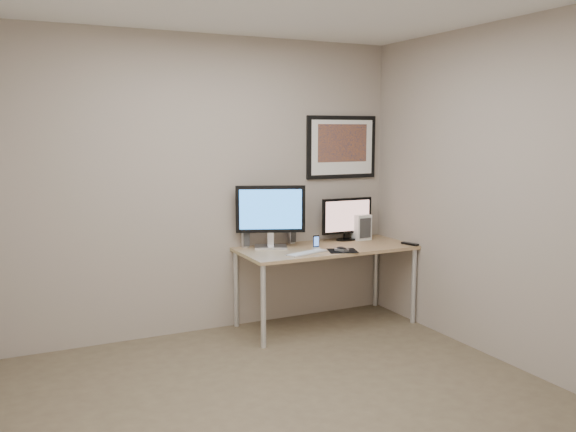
% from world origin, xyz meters
% --- Properties ---
extents(floor, '(3.60, 3.60, 0.00)m').
position_xyz_m(floor, '(0.00, 0.00, 0.00)').
color(floor, brown).
rests_on(floor, ground).
extents(room, '(3.60, 3.60, 3.60)m').
position_xyz_m(room, '(0.00, 0.45, 1.64)').
color(room, white).
rests_on(room, ground).
extents(desk, '(1.60, 0.70, 0.73)m').
position_xyz_m(desk, '(1.00, 1.35, 0.66)').
color(desk, '#8E6245').
rests_on(desk, floor).
extents(framed_art, '(0.75, 0.04, 0.60)m').
position_xyz_m(framed_art, '(1.35, 1.68, 1.62)').
color(framed_art, black).
rests_on(framed_art, room).
extents(monitor_large, '(0.59, 0.29, 0.57)m').
position_xyz_m(monitor_large, '(0.52, 1.51, 1.04)').
color(monitor_large, silver).
rests_on(monitor_large, desk).
extents(monitor_tv, '(0.52, 0.13, 0.41)m').
position_xyz_m(monitor_tv, '(1.34, 1.55, 0.95)').
color(monitor_tv, black).
rests_on(monitor_tv, desk).
extents(speaker_left, '(0.08, 0.08, 0.19)m').
position_xyz_m(speaker_left, '(0.33, 1.65, 0.82)').
color(speaker_left, silver).
rests_on(speaker_left, desk).
extents(speaker_right, '(0.07, 0.07, 0.17)m').
position_xyz_m(speaker_right, '(0.80, 1.66, 0.82)').
color(speaker_right, silver).
rests_on(speaker_right, desk).
extents(phone_dock, '(0.06, 0.06, 0.12)m').
position_xyz_m(phone_dock, '(0.88, 1.31, 0.79)').
color(phone_dock, black).
rests_on(phone_dock, desk).
extents(keyboard, '(0.42, 0.23, 0.01)m').
position_xyz_m(keyboard, '(0.70, 1.15, 0.74)').
color(keyboard, silver).
rests_on(keyboard, desk).
extents(mousepad, '(0.31, 0.29, 0.00)m').
position_xyz_m(mousepad, '(1.04, 1.12, 0.73)').
color(mousepad, black).
rests_on(mousepad, desk).
extents(mouse, '(0.09, 0.13, 0.04)m').
position_xyz_m(mouse, '(1.02, 1.11, 0.75)').
color(mouse, black).
rests_on(mouse, mousepad).
extents(remote, '(0.09, 0.18, 0.02)m').
position_xyz_m(remote, '(1.75, 1.10, 0.74)').
color(remote, black).
rests_on(remote, desk).
extents(fan_unit, '(0.17, 0.13, 0.24)m').
position_xyz_m(fan_unit, '(1.49, 1.52, 0.85)').
color(fan_unit, silver).
rests_on(fan_unit, desk).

